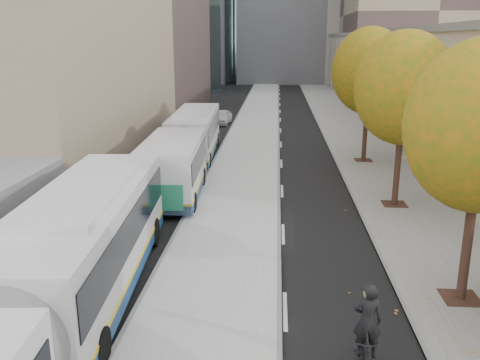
# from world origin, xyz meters

# --- Properties ---
(bus_platform) EXTENTS (4.25, 150.00, 0.15)m
(bus_platform) POSITION_xyz_m (-3.88, 35.00, 0.07)
(bus_platform) COLOR #A5A5A5
(bus_platform) RESTS_ON ground
(sidewalk) EXTENTS (4.75, 150.00, 0.08)m
(sidewalk) POSITION_xyz_m (4.12, 35.00, 0.04)
(sidewalk) COLOR slate
(sidewalk) RESTS_ON ground
(building_tan) EXTENTS (18.00, 92.00, 8.00)m
(building_tan) POSITION_xyz_m (15.50, 64.00, 4.00)
(building_tan) COLOR tan
(building_tan) RESTS_ON ground
(tree_d) EXTENTS (4.40, 4.40, 7.60)m
(tree_d) POSITION_xyz_m (3.60, 22.00, 5.47)
(tree_d) COLOR black
(tree_d) RESTS_ON sidewalk
(tree_e) EXTENTS (4.60, 4.60, 7.92)m
(tree_e) POSITION_xyz_m (3.60, 31.00, 5.69)
(tree_e) COLOR black
(tree_e) RESTS_ON sidewalk
(bus_near) EXTENTS (4.08, 19.43, 3.21)m
(bus_near) POSITION_xyz_m (-7.29, 8.27, 1.76)
(bus_near) COLOR silver
(bus_near) RESTS_ON ground
(bus_far) EXTENTS (3.41, 17.81, 2.95)m
(bus_far) POSITION_xyz_m (-7.20, 27.76, 1.61)
(bus_far) COLOR silver
(bus_far) RESTS_ON ground
(cyclist) EXTENTS (0.69, 1.83, 2.30)m
(cyclist) POSITION_xyz_m (0.15, 9.29, 0.86)
(cyclist) COLOR black
(cyclist) RESTS_ON ground
(distant_car) EXTENTS (1.88, 3.94, 1.30)m
(distant_car) POSITION_xyz_m (-7.05, 45.07, 0.65)
(distant_car) COLOR silver
(distant_car) RESTS_ON ground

